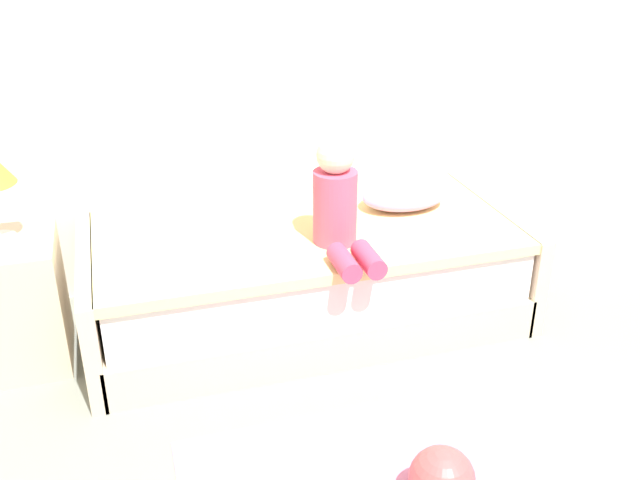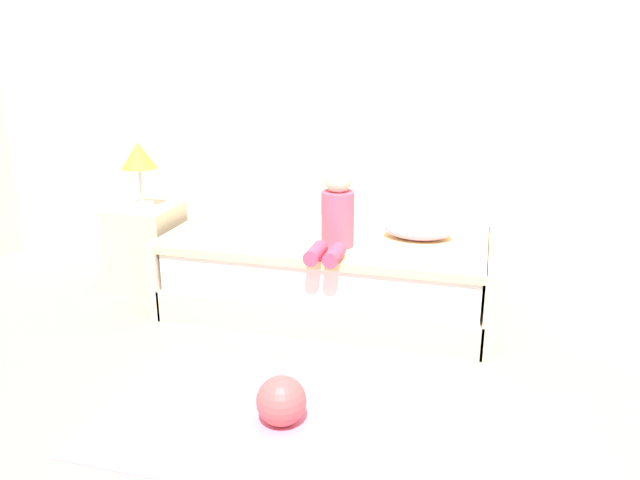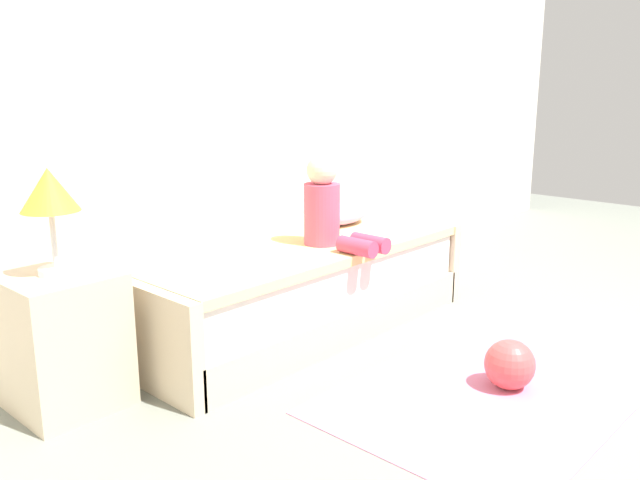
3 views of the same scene
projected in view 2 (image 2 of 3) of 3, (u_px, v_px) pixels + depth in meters
wall_rear at (454, 81)px, 4.09m from camera, size 7.20×0.10×2.90m
bed at (330, 273)px, 4.08m from camera, size 2.11×1.00×0.50m
nightstand at (147, 247)px, 4.41m from camera, size 0.44×0.44×0.60m
table_lamp at (139, 159)px, 4.22m from camera, size 0.24×0.24×0.45m
child_figure at (336, 215)px, 3.70m from camera, size 0.20×0.51×0.50m
pillow at (418, 229)px, 3.93m from camera, size 0.44×0.30×0.13m
toy_ball at (281, 401)px, 2.86m from camera, size 0.23×0.23×0.23m
area_rug at (269, 415)px, 2.94m from camera, size 1.60×1.10×0.01m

